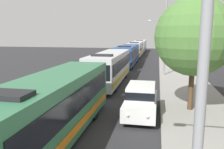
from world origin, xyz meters
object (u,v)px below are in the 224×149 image
Objects in this scene: streetlamp_mid at (166,27)px; streetlamp_far at (162,33)px; bus_middle at (127,54)px; roadside_tree at (194,37)px; bus_second_in_line at (110,67)px; white_suv at (141,99)px; streetlamp_near at (206,26)px; bus_lead at (53,106)px; bus_rear at (141,45)px; bus_fourth_in_line at (136,49)px.

streetlamp_mid reaches higher than streetlamp_far.
bus_middle is at bearing -110.00° from streetlamp_far.
roadside_tree reaches higher than bus_middle.
streetlamp_mid is 23.04m from streetlamp_far.
streetlamp_mid reaches higher than bus_second_in_line.
streetlamp_near is (1.70, -9.29, 4.06)m from white_suv.
streetlamp_far is at bearing 87.35° from white_suv.
bus_second_in_line is 9.42m from white_suv.
bus_lead is 1.43× the size of streetlamp_far.
bus_second_in_line is 1.00× the size of bus_rear.
streetlamp_far is 35.49m from roadside_tree.
streetlamp_near is (5.40, -44.93, 3.40)m from bus_fourth_in_line.
bus_rear is 48.45m from roadside_tree.
streetlamp_far reaches higher than bus_rear.
bus_rear is 58.84m from streetlamp_near.
streetlamp_near reaches higher than streetlamp_far.
bus_middle is 13.69m from bus_fourth_in_line.
roadside_tree reaches higher than white_suv.
bus_rear is at bearing 98.01° from roadside_tree.
bus_fourth_in_line is (0.00, 27.00, 0.00)m from bus_second_in_line.
streetlamp_far is (5.40, 28.14, 3.24)m from bus_second_in_line.
bus_rear is (-0.00, 13.56, -0.00)m from bus_fourth_in_line.
bus_rear is at bearing 94.30° from white_suv.
bus_second_in_line is at bearing -90.00° from bus_rear.
streetlamp_mid is 1.16× the size of streetlamp_far.
bus_rear is 36.08m from streetlamp_mid.
bus_middle is at bearing 99.57° from white_suv.
bus_fourth_in_line is 22.88m from streetlamp_mid.
streetlamp_far is at bearing 90.00° from streetlamp_near.
bus_rear is at bearing 90.00° from bus_second_in_line.
bus_rear is 1.38× the size of streetlamp_near.
bus_lead is 53.45m from bus_rear.
streetlamp_mid is at bearing -90.00° from streetlamp_far.
bus_middle is (0.00, 13.31, 0.00)m from bus_second_in_line.
bus_lead is 9.26m from roadside_tree.
roadside_tree is (1.34, -35.46, -0.19)m from streetlamp_far.
white_suv is 14.57m from streetlamp_mid.
bus_second_in_line reaches higher than white_suv.
bus_lead and bus_fourth_in_line have the same top height.
bus_second_in_line is 0.94× the size of bus_middle.
bus_lead is at bearing -90.00° from bus_fourth_in_line.
bus_rear is (-0.00, 40.56, -0.00)m from bus_second_in_line.
bus_lead is 1.37× the size of streetlamp_near.
streetlamp_near is (5.40, -31.24, 3.40)m from bus_middle.
bus_second_in_line is 1.45× the size of streetlamp_far.
streetlamp_mid reaches higher than streetlamp_near.
streetlamp_near is (5.40, -17.93, 3.40)m from bus_second_in_line.
white_suv is (3.70, -49.19, -0.66)m from bus_rear.
streetlamp_far is at bearing 82.50° from bus_lead.
streetlamp_far reaches higher than bus_second_in_line.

